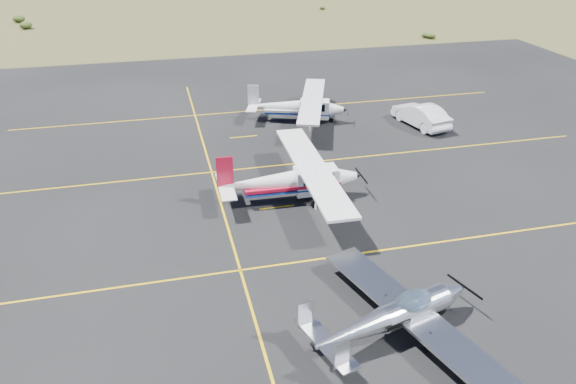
{
  "coord_description": "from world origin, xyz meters",
  "views": [
    {
      "loc": [
        -8.97,
        -19.4,
        15.21
      ],
      "look_at": [
        -2.68,
        6.18,
        1.6
      ],
      "focal_mm": 35.0,
      "sensor_mm": 36.0,
      "label": 1
    }
  ],
  "objects_px": {
    "aircraft_plain": "(298,106)",
    "sedan": "(421,115)",
    "aircraft_cessna": "(291,179)",
    "aircraft_low_wing": "(397,314)"
  },
  "relations": [
    {
      "from": "aircraft_low_wing",
      "to": "aircraft_cessna",
      "type": "distance_m",
      "value": 11.99
    },
    {
      "from": "aircraft_plain",
      "to": "sedan",
      "type": "height_order",
      "value": "aircraft_plain"
    },
    {
      "from": "aircraft_plain",
      "to": "sedan",
      "type": "xyz_separation_m",
      "value": [
        8.86,
        -3.13,
        -0.39
      ]
    },
    {
      "from": "aircraft_cessna",
      "to": "sedan",
      "type": "height_order",
      "value": "aircraft_cessna"
    },
    {
      "from": "aircraft_low_wing",
      "to": "aircraft_plain",
      "type": "relative_size",
      "value": 0.9
    },
    {
      "from": "aircraft_cessna",
      "to": "aircraft_plain",
      "type": "xyz_separation_m",
      "value": [
        3.65,
        12.55,
        -0.1
      ]
    },
    {
      "from": "aircraft_cessna",
      "to": "sedan",
      "type": "relative_size",
      "value": 2.31
    },
    {
      "from": "aircraft_cessna",
      "to": "aircraft_plain",
      "type": "height_order",
      "value": "aircraft_cessna"
    },
    {
      "from": "aircraft_low_wing",
      "to": "aircraft_plain",
      "type": "distance_m",
      "value": 24.59
    },
    {
      "from": "aircraft_plain",
      "to": "aircraft_cessna",
      "type": "bearing_deg",
      "value": -87.15
    }
  ]
}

